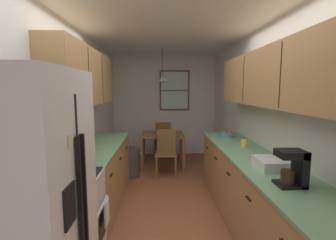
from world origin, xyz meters
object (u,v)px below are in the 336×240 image
object	(u,v)px
dining_chair_near	(166,150)
dining_chair_far	(163,138)
dish_rack	(271,163)
mug_by_coffeemaker	(244,143)
fruit_bowl	(227,135)
refrigerator	(22,222)
dining_table	(163,139)
table_serving_bowl	(160,133)
storage_canister	(80,153)
microwave_over_range	(43,99)
trash_bin	(130,162)
stove_range	(64,225)
coffee_maker	(294,167)

from	to	relation	value
dining_chair_near	dining_chair_far	xyz separation A→B (m)	(-0.05, 1.18, 0.00)
dish_rack	dining_chair_far	bearing A→B (deg)	106.69
mug_by_coffeemaker	fruit_bowl	size ratio (longest dim) A/B	0.48
refrigerator	dining_table	size ratio (longest dim) A/B	1.96
table_serving_bowl	mug_by_coffeemaker	bearing A→B (deg)	-59.04
dining_chair_near	dish_rack	world-z (taller)	dish_rack
refrigerator	table_serving_bowl	distance (m)	3.87
dining_chair_far	dish_rack	bearing A→B (deg)	-73.31
dining_table	storage_canister	distance (m)	2.79
dining_chair_near	fruit_bowl	xyz separation A→B (m)	(0.99, -0.70, 0.44)
refrigerator	microwave_over_range	size ratio (longest dim) A/B	3.23
dining_chair_near	dining_chair_far	world-z (taller)	same
dining_chair_far	trash_bin	world-z (taller)	dining_chair_far
mug_by_coffeemaker	stove_range	bearing A→B (deg)	-151.02
dining_chair_far	dish_rack	world-z (taller)	dish_rack
stove_range	mug_by_coffeemaker	bearing A→B (deg)	28.98
trash_bin	table_serving_bowl	size ratio (longest dim) A/B	2.66
dining_table	dining_chair_near	world-z (taller)	dining_chair_near
fruit_bowl	dining_chair_near	bearing A→B (deg)	144.75
dining_chair_near	fruit_bowl	world-z (taller)	fruit_bowl
microwave_over_range	coffee_maker	xyz separation A→B (m)	(2.09, -0.21, -0.55)
microwave_over_range	mug_by_coffeemaker	size ratio (longest dim) A/B	4.66
dining_chair_near	table_serving_bowl	distance (m)	0.59
dish_rack	table_serving_bowl	world-z (taller)	dish_rack
storage_canister	mug_by_coffeemaker	distance (m)	2.12
dining_chair_far	trash_bin	bearing A→B (deg)	-117.54
fruit_bowl	mug_by_coffeemaker	bearing A→B (deg)	-86.64
trash_bin	fruit_bowl	xyz separation A→B (m)	(1.70, -0.63, 0.66)
stove_range	storage_canister	world-z (taller)	stove_range
refrigerator	table_serving_bowl	size ratio (longest dim) A/B	8.62
mug_by_coffeemaker	table_serving_bowl	bearing A→B (deg)	120.96
trash_bin	storage_canister	distance (m)	2.08
stove_range	microwave_over_range	bearing A→B (deg)	179.97
dining_table	storage_canister	world-z (taller)	storage_canister
dining_chair_near	stove_range	bearing A→B (deg)	-111.41
stove_range	trash_bin	xyz separation A→B (m)	(0.29, 2.48, -0.19)
dining_table	mug_by_coffeemaker	size ratio (longest dim) A/B	7.65
trash_bin	coffee_maker	distance (m)	3.27
trash_bin	dish_rack	size ratio (longest dim) A/B	1.65
refrigerator	stove_range	bearing A→B (deg)	93.64
dining_chair_far	table_serving_bowl	size ratio (longest dim) A/B	4.28
mug_by_coffeemaker	fruit_bowl	distance (m)	0.72
dining_chair_near	trash_bin	bearing A→B (deg)	-174.32
dining_chair_near	coffee_maker	world-z (taller)	coffee_maker
dining_table	dining_chair_far	world-z (taller)	dining_chair_far
dining_chair_near	trash_bin	distance (m)	0.74
dining_chair_near	mug_by_coffeemaker	bearing A→B (deg)	-53.99
dining_table	table_serving_bowl	xyz separation A→B (m)	(-0.07, -0.07, 0.15)
microwave_over_range	dish_rack	size ratio (longest dim) A/B	1.65
trash_bin	table_serving_bowl	bearing A→B (deg)	45.96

